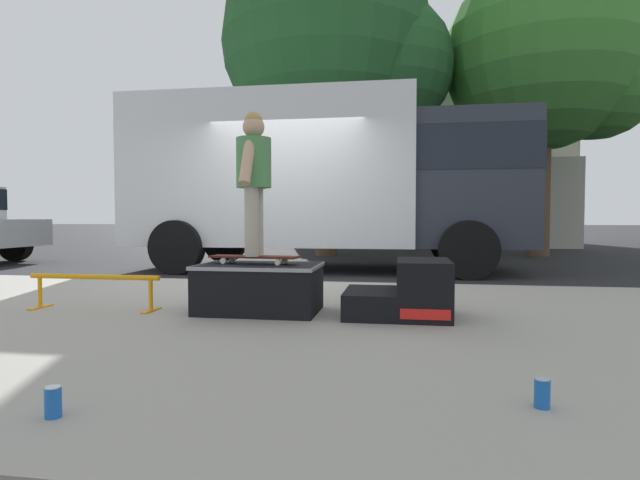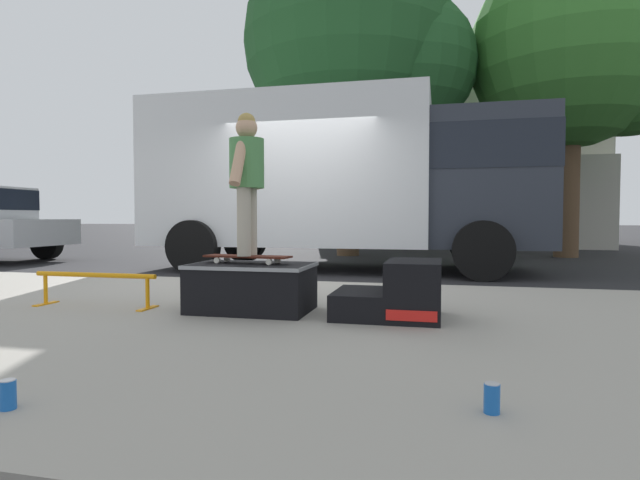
{
  "view_description": "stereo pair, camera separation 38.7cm",
  "coord_description": "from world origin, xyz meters",
  "px_view_note": "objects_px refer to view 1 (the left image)",
  "views": [
    {
      "loc": [
        1.82,
        -6.88,
        0.93
      ],
      "look_at": [
        0.98,
        -1.62,
        0.7
      ],
      "focal_mm": 28.43,
      "sensor_mm": 36.0,
      "label": 1
    },
    {
      "loc": [
        2.2,
        -6.8,
        0.93
      ],
      "look_at": [
        0.98,
        -1.62,
        0.7
      ],
      "focal_mm": 28.43,
      "sensor_mm": 36.0,
      "label": 2
    }
  ],
  "objects_px": {
    "box_truck": "(328,176)",
    "street_tree_neighbour": "(339,49)",
    "skateboard": "(254,257)",
    "skate_box": "(259,286)",
    "grind_rail": "(94,284)",
    "skater_kid": "(254,172)",
    "soda_can_b": "(542,393)",
    "kicker_ramp": "(407,293)",
    "street_tree_main": "(552,61)",
    "soda_can": "(53,402)"
  },
  "relations": [
    {
      "from": "box_truck",
      "to": "street_tree_neighbour",
      "type": "bearing_deg",
      "value": 93.86
    },
    {
      "from": "skateboard",
      "to": "skate_box",
      "type": "bearing_deg",
      "value": -34.8
    },
    {
      "from": "grind_rail",
      "to": "street_tree_neighbour",
      "type": "height_order",
      "value": "street_tree_neighbour"
    },
    {
      "from": "skate_box",
      "to": "skater_kid",
      "type": "xyz_separation_m",
      "value": [
        -0.06,
        0.04,
        0.99
      ]
    },
    {
      "from": "skateboard",
      "to": "soda_can_b",
      "type": "height_order",
      "value": "skateboard"
    },
    {
      "from": "kicker_ramp",
      "to": "skater_kid",
      "type": "distance_m",
      "value": 1.66
    },
    {
      "from": "skateboard",
      "to": "soda_can_b",
      "type": "distance_m",
      "value": 2.76
    },
    {
      "from": "kicker_ramp",
      "to": "soda_can_b",
      "type": "distance_m",
      "value": 2.04
    },
    {
      "from": "kicker_ramp",
      "to": "street_tree_main",
      "type": "relative_size",
      "value": 0.12
    },
    {
      "from": "skate_box",
      "to": "skateboard",
      "type": "bearing_deg",
      "value": 145.2
    },
    {
      "from": "street_tree_main",
      "to": "street_tree_neighbour",
      "type": "bearing_deg",
      "value": -172.92
    },
    {
      "from": "box_truck",
      "to": "street_tree_main",
      "type": "height_order",
      "value": "street_tree_main"
    },
    {
      "from": "grind_rail",
      "to": "box_truck",
      "type": "relative_size",
      "value": 0.18
    },
    {
      "from": "kicker_ramp",
      "to": "street_tree_neighbour",
      "type": "height_order",
      "value": "street_tree_neighbour"
    },
    {
      "from": "kicker_ramp",
      "to": "street_tree_neighbour",
      "type": "bearing_deg",
      "value": 100.8
    },
    {
      "from": "soda_can",
      "to": "soda_can_b",
      "type": "xyz_separation_m",
      "value": [
        1.99,
        0.42,
        0.0
      ]
    },
    {
      "from": "kicker_ramp",
      "to": "box_truck",
      "type": "xyz_separation_m",
      "value": [
        -1.36,
        4.88,
        1.39
      ]
    },
    {
      "from": "grind_rail",
      "to": "box_truck",
      "type": "bearing_deg",
      "value": 74.66
    },
    {
      "from": "skate_box",
      "to": "kicker_ramp",
      "type": "relative_size",
      "value": 1.21
    },
    {
      "from": "soda_can",
      "to": "box_truck",
      "type": "xyz_separation_m",
      "value": [
        0.08,
        7.26,
        1.52
      ]
    },
    {
      "from": "box_truck",
      "to": "skate_box",
      "type": "bearing_deg",
      "value": -88.75
    },
    {
      "from": "skateboard",
      "to": "street_tree_neighbour",
      "type": "distance_m",
      "value": 9.49
    },
    {
      "from": "skateboard",
      "to": "street_tree_main",
      "type": "height_order",
      "value": "street_tree_main"
    },
    {
      "from": "grind_rail",
      "to": "street_tree_main",
      "type": "xyz_separation_m",
      "value": [
        6.29,
        9.14,
        4.42
      ]
    },
    {
      "from": "skate_box",
      "to": "skateboard",
      "type": "relative_size",
      "value": 1.3
    },
    {
      "from": "skateboard",
      "to": "street_tree_main",
      "type": "bearing_deg",
      "value": 61.52
    },
    {
      "from": "kicker_ramp",
      "to": "skateboard",
      "type": "relative_size",
      "value": 1.08
    },
    {
      "from": "skater_kid",
      "to": "street_tree_main",
      "type": "height_order",
      "value": "street_tree_main"
    },
    {
      "from": "soda_can_b",
      "to": "street_tree_neighbour",
      "type": "height_order",
      "value": "street_tree_neighbour"
    },
    {
      "from": "soda_can_b",
      "to": "grind_rail",
      "type": "bearing_deg",
      "value": 150.76
    },
    {
      "from": "soda_can",
      "to": "soda_can_b",
      "type": "bearing_deg",
      "value": 12.05
    },
    {
      "from": "skateboard",
      "to": "grind_rail",
      "type": "bearing_deg",
      "value": -173.6
    },
    {
      "from": "soda_can_b",
      "to": "soda_can",
      "type": "bearing_deg",
      "value": -167.95
    },
    {
      "from": "kicker_ramp",
      "to": "skate_box",
      "type": "bearing_deg",
      "value": 179.98
    },
    {
      "from": "skateboard",
      "to": "box_truck",
      "type": "height_order",
      "value": "box_truck"
    },
    {
      "from": "kicker_ramp",
      "to": "skater_kid",
      "type": "xyz_separation_m",
      "value": [
        -1.31,
        0.04,
        1.02
      ]
    },
    {
      "from": "box_truck",
      "to": "street_tree_main",
      "type": "xyz_separation_m",
      "value": [
        4.92,
        4.15,
        3.07
      ]
    },
    {
      "from": "soda_can",
      "to": "soda_can_b",
      "type": "relative_size",
      "value": 1.0
    },
    {
      "from": "soda_can",
      "to": "kicker_ramp",
      "type": "bearing_deg",
      "value": 58.82
    },
    {
      "from": "box_truck",
      "to": "skater_kid",
      "type": "bearing_deg",
      "value": -89.4
    },
    {
      "from": "skate_box",
      "to": "street_tree_neighbour",
      "type": "height_order",
      "value": "street_tree_neighbour"
    },
    {
      "from": "skater_kid",
      "to": "soda_can",
      "type": "distance_m",
      "value": 2.68
    },
    {
      "from": "skate_box",
      "to": "street_tree_main",
      "type": "height_order",
      "value": "street_tree_main"
    },
    {
      "from": "soda_can_b",
      "to": "skater_kid",
      "type": "bearing_deg",
      "value": 132.97
    },
    {
      "from": "soda_can",
      "to": "soda_can_b",
      "type": "height_order",
      "value": "same"
    },
    {
      "from": "street_tree_main",
      "to": "box_truck",
      "type": "bearing_deg",
      "value": -139.9
    },
    {
      "from": "soda_can_b",
      "to": "skate_box",
      "type": "bearing_deg",
      "value": 132.65
    },
    {
      "from": "skate_box",
      "to": "street_tree_main",
      "type": "bearing_deg",
      "value": 61.9
    },
    {
      "from": "soda_can",
      "to": "box_truck",
      "type": "relative_size",
      "value": 0.02
    },
    {
      "from": "kicker_ramp",
      "to": "grind_rail",
      "type": "distance_m",
      "value": 2.73
    }
  ]
}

